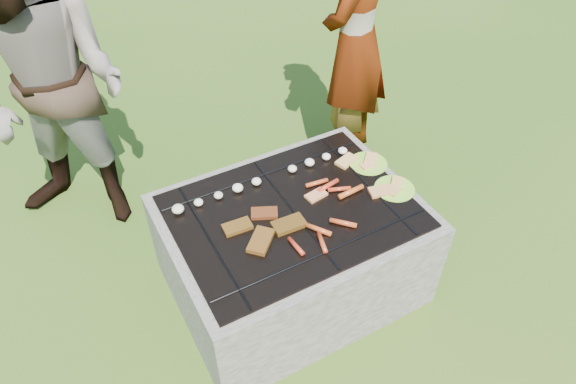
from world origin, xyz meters
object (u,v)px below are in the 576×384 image
object	(u,v)px
plate_near	(395,189)
bystander	(50,90)
fire_pit	(292,252)
cook	(356,42)
plate_far	(368,163)

from	to	relation	value
plate_near	bystander	xyz separation A→B (m)	(-1.45, 1.29, 0.34)
fire_pit	plate_near	size ratio (longest dim) A/B	5.90
bystander	cook	bearing A→B (deg)	31.17
fire_pit	bystander	xyz separation A→B (m)	(-0.88, 1.17, 0.67)
plate_far	cook	bearing A→B (deg)	61.96
plate_near	cook	distance (m)	1.14
fire_pit	plate_near	bearing A→B (deg)	-11.88
plate_far	plate_near	size ratio (longest dim) A/B	1.13
fire_pit	cook	bearing A→B (deg)	42.66
bystander	fire_pit	bearing A→B (deg)	-13.41
fire_pit	plate_far	world-z (taller)	plate_far
cook	fire_pit	bearing A→B (deg)	9.73
plate_far	bystander	world-z (taller)	bystander
plate_near	cook	bearing A→B (deg)	67.89
plate_far	fire_pit	bearing A→B (deg)	-167.56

